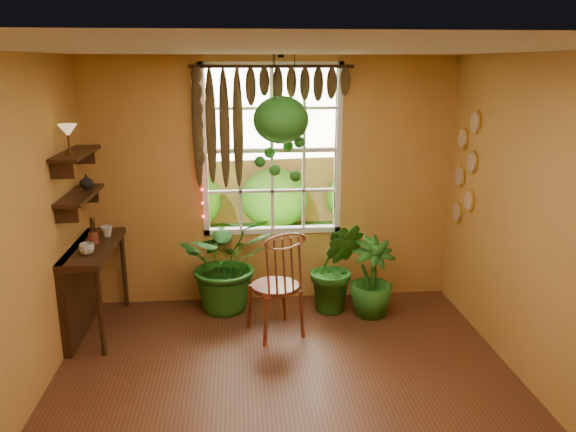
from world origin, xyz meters
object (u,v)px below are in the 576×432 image
object	(u,v)px
windsor_chair	(277,300)
potted_plant_mid	(336,267)
hanging_basket	(281,128)
potted_plant_left	(228,261)
counter_ledge	(85,278)

from	to	relation	value
windsor_chair	potted_plant_mid	world-z (taller)	windsor_chair
windsor_chair	hanging_basket	xyz separation A→B (m)	(0.10, 0.68, 1.61)
potted_plant_mid	hanging_basket	world-z (taller)	hanging_basket
windsor_chair	potted_plant_left	world-z (taller)	windsor_chair
counter_ledge	hanging_basket	world-z (taller)	hanging_basket
counter_ledge	potted_plant_left	world-z (taller)	potted_plant_left
counter_ledge	windsor_chair	world-z (taller)	windsor_chair
windsor_chair	counter_ledge	bearing A→B (deg)	149.59
counter_ledge	potted_plant_mid	size ratio (longest dim) A/B	1.18
counter_ledge	potted_plant_left	size ratio (longest dim) A/B	1.09
potted_plant_mid	counter_ledge	bearing A→B (deg)	-175.25
potted_plant_mid	hanging_basket	distance (m)	1.59
potted_plant_left	potted_plant_mid	size ratio (longest dim) A/B	1.09
windsor_chair	potted_plant_mid	xyz separation A→B (m)	(0.67, 0.48, 0.14)
potted_plant_left	counter_ledge	bearing A→B (deg)	-164.98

